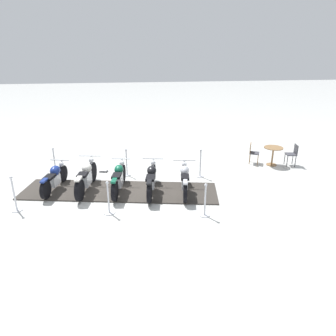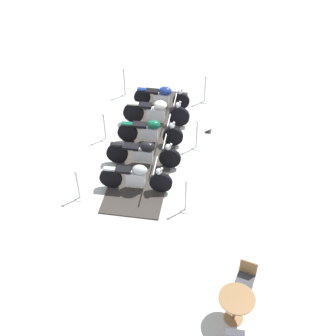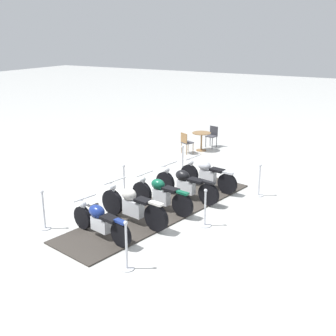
{
  "view_description": "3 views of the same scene",
  "coord_description": "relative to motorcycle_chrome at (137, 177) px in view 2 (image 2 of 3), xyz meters",
  "views": [
    {
      "loc": [
        0.28,
        -9.82,
        4.55
      ],
      "look_at": [
        1.73,
        0.22,
        0.69
      ],
      "focal_mm": 32.95,
      "sensor_mm": 36.0,
      "label": 1
    },
    {
      "loc": [
        11.59,
        0.11,
        8.88
      ],
      "look_at": [
        2.01,
        0.5,
        0.64
      ],
      "focal_mm": 47.15,
      "sensor_mm": 36.0,
      "label": 2
    },
    {
      "loc": [
        -9.73,
        -5.7,
        4.89
      ],
      "look_at": [
        0.86,
        0.28,
        1.0
      ],
      "focal_mm": 45.81,
      "sensor_mm": 36.0,
      "label": 3
    }
  ],
  "objects": [
    {
      "name": "ground_plane",
      "position": [
        -2.21,
        0.41,
        -0.5
      ],
      "size": [
        80.0,
        80.0,
        0.0
      ],
      "primitive_type": "plane",
      "color": "silver"
    },
    {
      "name": "display_platform",
      "position": [
        -2.21,
        0.41,
        -0.48
      ],
      "size": [
        6.89,
        2.95,
        0.04
      ],
      "primitive_type": "cube",
      "rotation": [
        0.0,
        0.0,
        2.95
      ],
      "color": "#38332D",
      "rests_on": "ground_plane"
    },
    {
      "name": "motorcycle_chrome",
      "position": [
        0.0,
        0.0,
        0.0
      ],
      "size": [
        0.77,
        2.11,
        0.97
      ],
      "rotation": [
        0.0,
        0.0,
        1.4
      ],
      "color": "black",
      "rests_on": "display_platform"
    },
    {
      "name": "motorcycle_black",
      "position": [
        -1.1,
        0.22,
        -0.01
      ],
      "size": [
        0.74,
        2.29,
        0.98
      ],
      "rotation": [
        0.0,
        0.0,
        1.39
      ],
      "color": "black",
      "rests_on": "display_platform"
    },
    {
      "name": "motorcycle_forest",
      "position": [
        -2.2,
        0.43,
        -0.01
      ],
      "size": [
        0.69,
        2.15,
        0.97
      ],
      "rotation": [
        0.0,
        0.0,
        1.4
      ],
      "color": "black",
      "rests_on": "display_platform"
    },
    {
      "name": "motorcycle_cream",
      "position": [
        -3.3,
        0.65,
        0.01
      ],
      "size": [
        0.79,
        2.29,
        1.04
      ],
      "rotation": [
        0.0,
        0.0,
        1.39
      ],
      "color": "black",
      "rests_on": "display_platform"
    },
    {
      "name": "motorcycle_navy",
      "position": [
        -4.4,
        0.87,
        -0.03
      ],
      "size": [
        0.74,
        2.03,
        0.89
      ],
      "rotation": [
        0.0,
        0.0,
        1.36
      ],
      "color": "black",
      "rests_on": "display_platform"
    },
    {
      "name": "stanchion_left_mid",
      "position": [
        -2.5,
        -1.08,
        -0.19
      ],
      "size": [
        0.34,
        0.34,
        1.03
      ],
      "color": "silver",
      "rests_on": "ground_plane"
    },
    {
      "name": "stanchion_left_rear",
      "position": [
        -5.29,
        -0.53,
        -0.12
      ],
      "size": [
        0.31,
        0.31,
        1.13
      ],
      "color": "silver",
      "rests_on": "ground_plane"
    },
    {
      "name": "stanchion_left_front",
      "position": [
        0.29,
        -1.63,
        -0.16
      ],
      "size": [
        0.31,
        0.31,
        1.03
      ],
      "color": "silver",
      "rests_on": "ground_plane"
    },
    {
      "name": "stanchion_right_mid",
      "position": [
        -1.91,
        1.89,
        -0.13
      ],
      "size": [
        0.3,
        0.3,
        1.08
      ],
      "color": "silver",
      "rests_on": "ground_plane"
    },
    {
      "name": "stanchion_right_front",
      "position": [
        0.88,
        1.34,
        -0.12
      ],
      "size": [
        0.3,
        0.3,
        1.1
      ],
      "color": "silver",
      "rests_on": "ground_plane"
    },
    {
      "name": "stanchion_right_rear",
      "position": [
        -4.7,
        2.44,
        -0.12
      ],
      "size": [
        0.29,
        0.29,
        1.07
      ],
      "color": "silver",
      "rests_on": "ground_plane"
    },
    {
      "name": "info_placard",
      "position": [
        -2.85,
        2.4,
        -0.44
      ],
      "size": [
        0.36,
        0.27,
        0.2
      ],
      "rotation": [
        0.0,
        0.0,
        6.09
      ],
      "color": "#333338",
      "rests_on": "ground_plane"
    },
    {
      "name": "cafe_table",
      "position": [
        4.22,
        2.18,
        0.09
      ],
      "size": [
        0.78,
        0.78,
        0.78
      ],
      "color": "olive",
      "rests_on": "ground_plane"
    },
    {
      "name": "cafe_chair_across_table",
      "position": [
        3.48,
        2.53,
        0.01
      ],
      "size": [
        0.53,
        0.53,
        0.88
      ],
      "rotation": [
        0.0,
        0.0,
        -0.45
      ],
      "color": "olive",
      "rests_on": "ground_plane"
    }
  ]
}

